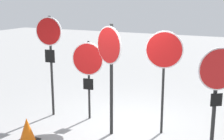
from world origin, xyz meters
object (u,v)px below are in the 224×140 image
stop_sign_3 (164,57)px  traffic_cone_0 (27,130)px  stop_sign_0 (50,43)px  stop_sign_1 (88,64)px  stop_sign_4 (218,78)px  stop_sign_2 (110,56)px

stop_sign_3 → traffic_cone_0: size_ratio=4.41×
stop_sign_0 → stop_sign_3: stop_sign_0 is taller
stop_sign_1 → stop_sign_4: stop_sign_4 is taller
stop_sign_3 → traffic_cone_0: (-2.49, -1.61, -1.52)m
stop_sign_2 → stop_sign_3: size_ratio=1.06×
stop_sign_2 → stop_sign_3: (1.05, 0.52, -0.01)m
stop_sign_2 → traffic_cone_0: bearing=-115.6°
traffic_cone_0 → stop_sign_1: bearing=71.5°
stop_sign_4 → stop_sign_2: bearing=154.6°
stop_sign_1 → stop_sign_2: size_ratio=0.80×
stop_sign_3 → stop_sign_4: (1.15, -0.16, -0.32)m
stop_sign_0 → traffic_cone_0: size_ratio=4.88×
stop_sign_0 → stop_sign_1: size_ratio=1.30×
stop_sign_0 → traffic_cone_0: (0.43, -1.51, -1.65)m
traffic_cone_0 → stop_sign_4: bearing=21.7°
stop_sign_0 → stop_sign_2: 1.93m
traffic_cone_0 → stop_sign_0: bearing=106.1°
stop_sign_3 → stop_sign_4: 1.21m
stop_sign_2 → stop_sign_4: bearing=36.8°
stop_sign_0 → traffic_cone_0: stop_sign_0 is taller
stop_sign_0 → stop_sign_4: (4.08, -0.06, -0.45)m
stop_sign_1 → stop_sign_2: bearing=-41.8°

